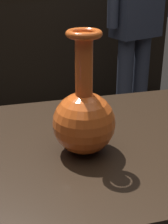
% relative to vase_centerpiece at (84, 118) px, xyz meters
% --- Properties ---
extents(back_display_shelf, '(2.60, 0.40, 0.99)m').
position_rel_vase_centerpiece_xyz_m(back_display_shelf, '(0.01, 2.23, -0.40)').
color(back_display_shelf, black).
rests_on(back_display_shelf, ground_plane).
extents(vase_centerpiece, '(0.16, 0.16, 0.31)m').
position_rel_vase_centerpiece_xyz_m(vase_centerpiece, '(0.00, 0.00, 0.00)').
color(vase_centerpiece, '#E55B1E').
rests_on(vase_centerpiece, display_plinth).
extents(visitor_near_right, '(0.45, 0.27, 1.59)m').
position_rel_vase_centerpiece_xyz_m(visitor_near_right, '(0.72, 1.37, 0.04)').
color(visitor_near_right, '#333847').
rests_on(visitor_near_right, ground_plane).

